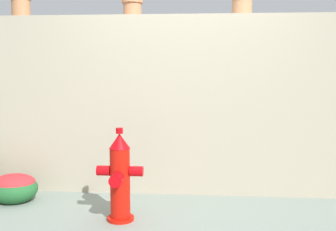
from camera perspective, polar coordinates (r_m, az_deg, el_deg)
name	(u,v)px	position (r m, az deg, el deg)	size (l,w,h in m)	color
stone_wall	(184,105)	(4.51, 2.22, 1.43)	(6.68, 0.31, 1.92)	#A49A84
fire_hydrant	(120,179)	(3.75, -6.67, -8.65)	(0.42, 0.34, 0.84)	red
flower_bush_left	(14,187)	(4.57, -20.51, -9.22)	(0.48, 0.43, 0.30)	#225C2D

